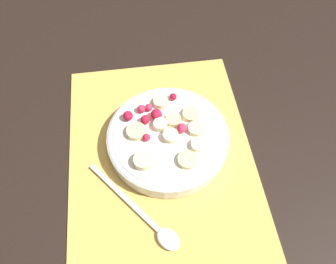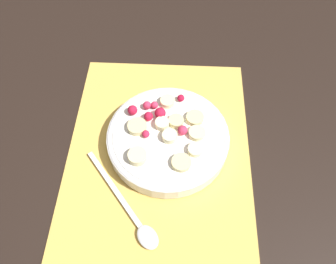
{
  "view_description": "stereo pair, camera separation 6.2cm",
  "coord_description": "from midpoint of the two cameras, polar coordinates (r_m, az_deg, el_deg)",
  "views": [
    {
      "loc": [
        -0.31,
        0.03,
        0.57
      ],
      "look_at": [
        0.02,
        -0.02,
        0.05
      ],
      "focal_mm": 35.0,
      "sensor_mm": 36.0,
      "label": 1
    },
    {
      "loc": [
        -0.31,
        -0.03,
        0.57
      ],
      "look_at": [
        0.02,
        -0.02,
        0.05
      ],
      "focal_mm": 35.0,
      "sensor_mm": 36.0,
      "label": 2
    }
  ],
  "objects": [
    {
      "name": "fruit_bowl",
      "position": [
        0.63,
        -2.82,
        -1.13
      ],
      "size": [
        0.24,
        0.24,
        0.05
      ],
      "color": "white",
      "rests_on": "placemat"
    },
    {
      "name": "placemat",
      "position": [
        0.64,
        -4.03,
        -3.93
      ],
      "size": [
        0.47,
        0.36,
        0.01
      ],
      "color": "#E0B251",
      "rests_on": "ground_plane"
    },
    {
      "name": "ground_plane",
      "position": [
        0.65,
        -4.01,
        -4.06
      ],
      "size": [
        3.0,
        3.0,
        0.0
      ],
      "primitive_type": "plane",
      "color": "black"
    },
    {
      "name": "spoon",
      "position": [
        0.58,
        -6.02,
        -15.74
      ],
      "size": [
        0.19,
        0.16,
        0.01
      ],
      "rotation": [
        0.0,
        0.0,
        3.82
      ],
      "color": "silver",
      "rests_on": "placemat"
    }
  ]
}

